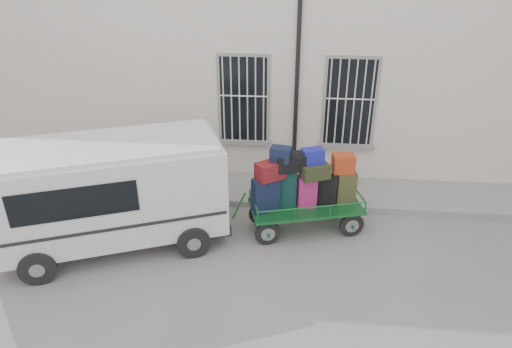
{
  "coord_description": "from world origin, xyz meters",
  "views": [
    {
      "loc": [
        1.02,
        -8.32,
        5.75
      ],
      "look_at": [
        0.11,
        1.0,
        1.11
      ],
      "focal_mm": 32.0,
      "sensor_mm": 36.0,
      "label": 1
    }
  ],
  "objects": [
    {
      "name": "sidewalk",
      "position": [
        0.0,
        2.2,
        0.07
      ],
      "size": [
        24.0,
        1.7,
        0.15
      ],
      "primitive_type": "cube",
      "color": "gray",
      "rests_on": "ground"
    },
    {
      "name": "ground",
      "position": [
        0.0,
        0.0,
        0.0
      ],
      "size": [
        80.0,
        80.0,
        0.0
      ],
      "primitive_type": "plane",
      "color": "slate",
      "rests_on": "ground"
    },
    {
      "name": "van",
      "position": [
        -2.75,
        -0.4,
        1.33
      ],
      "size": [
        4.95,
        3.49,
        2.32
      ],
      "rotation": [
        0.0,
        0.0,
        0.39
      ],
      "color": "silver",
      "rests_on": "ground"
    },
    {
      "name": "luggage_cart",
      "position": [
        1.2,
        0.47,
        1.08
      ],
      "size": [
        2.92,
        1.71,
        2.07
      ],
      "rotation": [
        0.0,
        0.0,
        0.27
      ],
      "color": "black",
      "rests_on": "ground"
    },
    {
      "name": "building",
      "position": [
        0.0,
        5.5,
        3.0
      ],
      "size": [
        24.0,
        5.15,
        6.0
      ],
      "color": "beige",
      "rests_on": "ground"
    }
  ]
}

